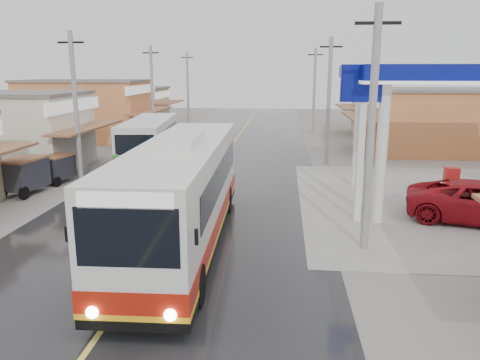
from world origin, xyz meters
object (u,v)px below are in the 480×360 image
(second_bus, at_px, (150,142))
(tricycle_far, at_px, (57,167))
(coach_bus, at_px, (183,193))
(tricycle_near, at_px, (24,174))
(cyclist, at_px, (119,185))

(second_bus, bearing_deg, tricycle_far, -135.56)
(coach_bus, height_order, tricycle_far, coach_bus)
(coach_bus, height_order, tricycle_near, coach_bus)
(coach_bus, distance_m, second_bus, 14.07)
(second_bus, xyz_separation_m, tricycle_near, (-4.30, -7.10, -0.58))
(tricycle_near, bearing_deg, tricycle_far, 87.68)
(tricycle_far, bearing_deg, coach_bus, -33.62)
(coach_bus, xyz_separation_m, cyclist, (-4.23, 5.33, -1.14))
(second_bus, xyz_separation_m, cyclist, (0.73, -7.83, -0.87))
(tricycle_near, bearing_deg, coach_bus, -24.75)
(second_bus, relative_size, cyclist, 4.07)
(second_bus, bearing_deg, tricycle_near, -127.34)
(tricycle_near, bearing_deg, second_bus, 67.27)
(cyclist, height_order, tricycle_near, cyclist)
(tricycle_far, bearing_deg, second_bus, 60.97)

